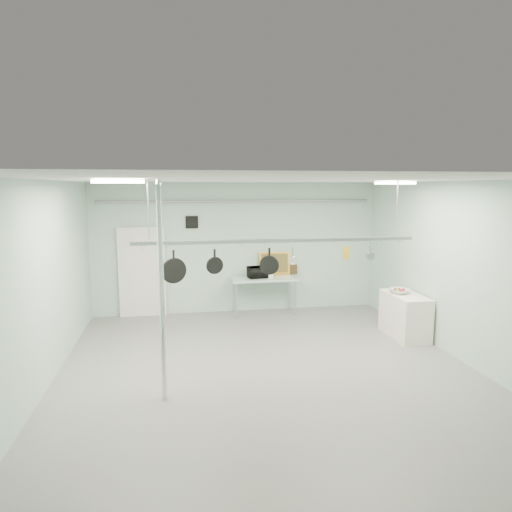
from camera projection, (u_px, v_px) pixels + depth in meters
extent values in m
plane|color=gray|center=(269.00, 374.00, 7.61)|extent=(8.00, 8.00, 0.00)
cube|color=silver|center=(270.00, 180.00, 7.13)|extent=(7.00, 8.00, 0.02)
cube|color=#9DBCAF|center=(237.00, 248.00, 11.25)|extent=(7.00, 0.02, 3.20)
cube|color=#9DBCAF|center=(465.00, 273.00, 7.96)|extent=(0.02, 8.00, 3.20)
cube|color=silver|center=(142.00, 273.00, 10.89)|extent=(1.10, 0.10, 2.20)
cube|color=black|center=(192.00, 222.00, 10.95)|extent=(0.30, 0.04, 0.30)
cylinder|color=gray|center=(237.00, 201.00, 10.99)|extent=(6.60, 0.07, 0.07)
cylinder|color=silver|center=(162.00, 293.00, 6.49)|extent=(0.08, 0.08, 3.20)
cube|color=silver|center=(264.00, 279.00, 11.08)|extent=(1.60, 0.70, 0.05)
cylinder|color=#B7B7BC|center=(236.00, 301.00, 10.75)|extent=(0.04, 0.04, 0.86)
cylinder|color=#B7B7BC|center=(233.00, 295.00, 11.30)|extent=(0.04, 0.04, 0.86)
cylinder|color=#B7B7BC|center=(295.00, 298.00, 11.00)|extent=(0.04, 0.04, 0.86)
cylinder|color=#B7B7BC|center=(290.00, 293.00, 11.55)|extent=(0.04, 0.04, 0.86)
cube|color=white|center=(405.00, 316.00, 9.44)|extent=(0.60, 1.20, 0.90)
cube|color=#B7B7BC|center=(278.00, 241.00, 7.60)|extent=(4.80, 0.06, 0.06)
cylinder|color=#B7B7BC|center=(148.00, 212.00, 7.17)|extent=(0.02, 0.02, 0.94)
cylinder|color=#B7B7BC|center=(397.00, 210.00, 7.89)|extent=(0.02, 0.02, 0.94)
cube|color=white|center=(119.00, 181.00, 5.98)|extent=(0.65, 0.30, 0.05)
cube|color=white|center=(395.00, 183.00, 8.13)|extent=(0.65, 0.30, 0.05)
imported|color=black|center=(258.00, 272.00, 11.05)|extent=(0.54, 0.41, 0.27)
cylinder|color=white|center=(271.00, 274.00, 11.01)|extent=(0.15, 0.15, 0.21)
cube|color=gold|center=(274.00, 263.00, 11.38)|extent=(0.79, 0.19, 0.58)
cube|color=#372713|center=(291.00, 269.00, 11.48)|extent=(0.30, 0.10, 0.25)
imported|color=silver|center=(399.00, 291.00, 9.44)|extent=(0.52, 0.52, 0.10)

